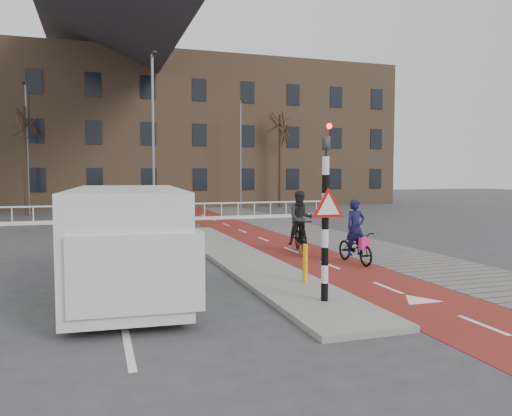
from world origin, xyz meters
name	(u,v)px	position (x,y,z in m)	size (l,w,h in m)	color
ground	(311,284)	(0.00, 0.00, 0.00)	(120.00, 120.00, 0.00)	#38383A
bike_lane	(249,234)	(1.50, 10.00, 0.01)	(2.50, 60.00, 0.01)	maroon
sidewalk	(307,231)	(4.30, 10.00, 0.01)	(3.00, 60.00, 0.01)	slate
curb_island	(238,256)	(-0.70, 4.00, 0.06)	(1.80, 16.00, 0.12)	gray
traffic_signal	(326,208)	(-0.60, -2.02, 1.99)	(0.80, 0.80, 3.68)	black
bollard	(305,263)	(-0.30, -0.34, 0.57)	(0.12, 0.12, 0.90)	#F6A30D
cyclist_near	(355,242)	(2.37, 2.08, 0.64)	(0.70, 1.83, 1.89)	black
cyclist_far	(301,227)	(1.59, 4.36, 0.87)	(1.01, 2.02, 2.07)	black
van	(127,241)	(-4.30, -0.06, 1.24)	(2.52, 5.59, 2.35)	silver
railing	(94,217)	(-5.00, 17.00, 0.31)	(28.00, 0.10, 0.99)	silver
townhouse_row	(118,111)	(-3.00, 32.00, 7.81)	(46.00, 10.00, 15.90)	#7F6047
tree_mid	(25,161)	(-9.06, 23.31, 3.42)	(0.24, 0.24, 6.85)	black
tree_right	(280,161)	(8.87, 25.60, 3.60)	(0.27, 0.27, 7.19)	black
streetlight_near	(153,143)	(-2.29, 12.90, 4.08)	(0.12, 0.12, 8.16)	slate
streetlight_left	(27,150)	(-8.95, 23.64, 4.15)	(0.12, 0.12, 8.31)	slate
streetlight_right	(241,155)	(5.43, 24.84, 4.00)	(0.12, 0.12, 7.99)	slate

